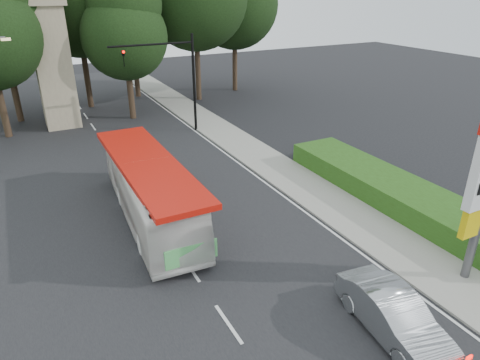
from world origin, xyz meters
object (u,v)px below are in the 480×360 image
traffic_signal_mast (176,71)px  transit_bus (150,191)px  monument (53,61)px  sedan_silver (393,315)px

traffic_signal_mast → transit_bus: traffic_signal_mast is taller
traffic_signal_mast → monument: (-7.68, 6.00, 0.43)m
traffic_signal_mast → monument: monument is taller
traffic_signal_mast → transit_bus: bearing=-116.0°
traffic_signal_mast → sedan_silver: (-1.16, -22.79, -3.93)m
monument → sedan_silver: monument is taller
traffic_signal_mast → sedan_silver: bearing=-92.9°
transit_bus → sedan_silver: 11.90m
transit_bus → traffic_signal_mast: bearing=67.5°
monument → transit_bus: bearing=-84.0°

